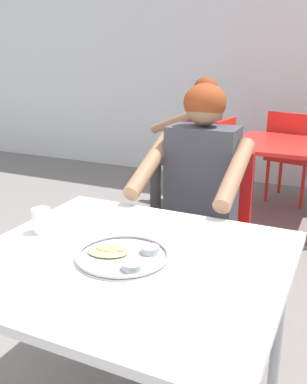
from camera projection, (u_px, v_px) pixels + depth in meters
name	position (u px, v px, depth m)	size (l,w,h in m)	color
back_wall	(293.00, 21.00, 4.30)	(12.00, 0.12, 3.40)	white
table_foreground	(129.00, 277.00, 1.45)	(1.03, 0.93, 0.74)	white
thali_tray	(123.00, 255.00, 1.41)	(0.31, 0.31, 0.03)	#B7BABF
drinking_cup	(41.00, 220.00, 1.61)	(0.07, 0.07, 0.09)	white
chair_foreground	(208.00, 221.00, 2.35)	(0.44, 0.45, 0.89)	red
diner_foreground	(196.00, 191.00, 2.09)	(0.50, 0.56, 1.26)	#282828
table_background_red	(285.00, 153.00, 3.49)	(0.80, 0.88, 0.70)	red
chair_red_left	(213.00, 159.00, 3.82)	(0.43, 0.45, 0.85)	red
chair_red_far	(291.00, 151.00, 4.05)	(0.51, 0.50, 0.88)	red
patron_background	(194.00, 133.00, 3.79)	(0.57, 0.52, 1.20)	#313131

